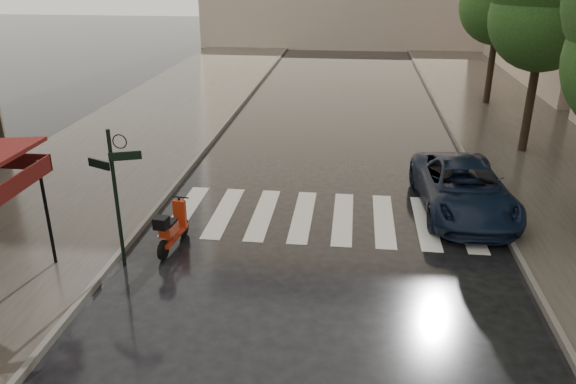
# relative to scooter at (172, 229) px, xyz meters

# --- Properties ---
(ground) EXTENTS (120.00, 120.00, 0.00)m
(ground) POSITION_rel_scooter_xyz_m (0.38, -3.90, -0.49)
(ground) COLOR black
(ground) RESTS_ON ground
(sidewalk_near) EXTENTS (6.00, 60.00, 0.12)m
(sidewalk_near) POSITION_rel_scooter_xyz_m (-4.12, 8.10, -0.43)
(sidewalk_near) COLOR #38332D
(sidewalk_near) RESTS_ON ground
(sidewalk_far) EXTENTS (5.50, 60.00, 0.12)m
(sidewalk_far) POSITION_rel_scooter_xyz_m (10.63, 8.10, -0.43)
(sidewalk_far) COLOR #38332D
(sidewalk_far) RESTS_ON ground
(curb_near) EXTENTS (0.12, 60.00, 0.16)m
(curb_near) POSITION_rel_scooter_xyz_m (-1.07, 8.10, -0.42)
(curb_near) COLOR #595651
(curb_near) RESTS_ON ground
(curb_far) EXTENTS (0.12, 60.00, 0.16)m
(curb_far) POSITION_rel_scooter_xyz_m (7.83, 8.10, -0.42)
(curb_far) COLOR #595651
(curb_far) RESTS_ON ground
(crosswalk) EXTENTS (7.85, 3.20, 0.01)m
(crosswalk) POSITION_rel_scooter_xyz_m (3.35, 2.10, -0.48)
(crosswalk) COLOR silver
(crosswalk) RESTS_ON ground
(signpost) EXTENTS (1.17, 0.29, 3.10)m
(signpost) POSITION_rel_scooter_xyz_m (-0.81, -0.90, 1.34)
(signpost) COLOR black
(signpost) RESTS_ON ground
(scooter) EXTENTS (0.49, 1.61, 1.06)m
(scooter) POSITION_rel_scooter_xyz_m (0.00, 0.00, 0.00)
(scooter) COLOR black
(scooter) RESTS_ON ground
(parked_car) EXTENTS (2.48, 4.88, 1.32)m
(parked_car) POSITION_rel_scooter_xyz_m (6.98, 2.93, 0.17)
(parked_car) COLOR black
(parked_car) RESTS_ON ground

